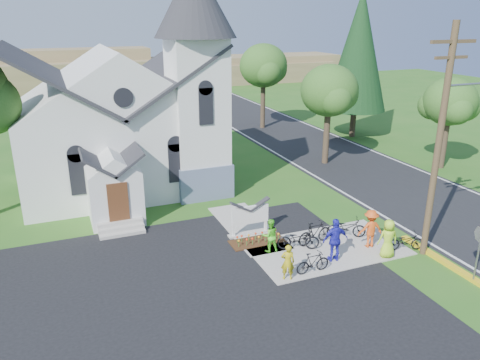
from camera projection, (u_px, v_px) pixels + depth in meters
name	position (u px, v px, depth m)	size (l,w,h in m)	color
ground	(303.00, 260.00, 20.56)	(120.00, 120.00, 0.00)	#2A621C
parking_lot	(156.00, 323.00, 16.34)	(20.00, 16.00, 0.02)	black
road	(321.00, 150.00, 37.20)	(8.00, 90.00, 0.02)	black
sidewalk	(327.00, 248.00, 21.52)	(7.00, 4.00, 0.05)	#9B958C
church	(123.00, 103.00, 27.80)	(12.35, 12.00, 13.00)	white
church_sign	(250.00, 215.00, 22.59)	(2.20, 0.40, 1.70)	#9B958C
flower_bed	(257.00, 242.00, 22.13)	(2.60, 1.10, 0.07)	#341B0E
utility_pole	(441.00, 137.00, 19.34)	(3.45, 0.28, 10.00)	#412D20
tree_road_near	(329.00, 91.00, 32.32)	(4.00, 4.00, 7.05)	#382B1E
tree_road_mid	(263.00, 66.00, 42.80)	(4.40, 4.40, 7.80)	#382B1E
tree_road_far	(450.00, 102.00, 31.49)	(3.60, 3.60, 6.30)	#382B1E
conifer	(359.00, 50.00, 39.14)	(5.20, 5.20, 12.40)	#382B1E
distant_hills	(139.00, 72.00, 70.28)	(61.00, 10.00, 5.60)	olive
cyclist_0	(288.00, 262.00, 18.73)	(0.56, 0.37, 1.53)	gold
bike_0	(298.00, 239.00, 21.22)	(0.67, 1.93, 1.02)	black
cyclist_1	(270.00, 235.00, 20.96)	(0.76, 0.59, 1.56)	#51D227
bike_1	(313.00, 262.00, 19.30)	(0.44, 1.54, 0.93)	black
cyclist_2	(335.00, 240.00, 20.09)	(1.15, 0.48, 1.96)	#2624B5
bike_2	(346.00, 227.00, 22.42)	(0.65, 1.87, 0.98)	black
cyclist_3	(370.00, 228.00, 21.36)	(1.17, 0.67, 1.81)	#DC5018
bike_3	(315.00, 233.00, 21.73)	(0.52, 1.85, 1.11)	black
cyclist_4	(388.00, 239.00, 20.43)	(0.86, 0.56, 1.77)	#AFE42A
bike_4	(406.00, 241.00, 21.19)	(0.58, 1.66, 0.87)	black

